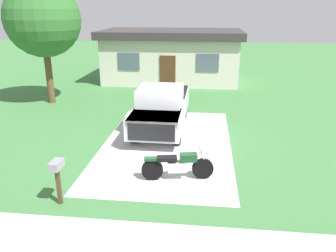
{
  "coord_description": "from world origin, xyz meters",
  "views": [
    {
      "loc": [
        1.4,
        -12.12,
        5.04
      ],
      "look_at": [
        0.09,
        -0.46,
        0.9
      ],
      "focal_mm": 36.36,
      "sensor_mm": 36.0,
      "label": 1
    }
  ],
  "objects_px": {
    "shade_tree": "(43,19)",
    "neighbor_house": "(172,55)",
    "motorcycle": "(178,165)",
    "pickup_truck": "(162,106)",
    "mailbox": "(57,171)"
  },
  "relations": [
    {
      "from": "motorcycle",
      "to": "neighbor_house",
      "type": "xyz_separation_m",
      "value": [
        -1.7,
        14.73,
        1.32
      ]
    },
    {
      "from": "shade_tree",
      "to": "neighbor_house",
      "type": "relative_size",
      "value": 0.66
    },
    {
      "from": "mailbox",
      "to": "pickup_truck",
      "type": "bearing_deg",
      "value": 73.15
    },
    {
      "from": "pickup_truck",
      "to": "neighbor_house",
      "type": "height_order",
      "value": "neighbor_house"
    },
    {
      "from": "pickup_truck",
      "to": "mailbox",
      "type": "bearing_deg",
      "value": -106.85
    },
    {
      "from": "motorcycle",
      "to": "shade_tree",
      "type": "bearing_deg",
      "value": 133.64
    },
    {
      "from": "mailbox",
      "to": "neighbor_house",
      "type": "xyz_separation_m",
      "value": [
        1.35,
        16.46,
        0.81
      ]
    },
    {
      "from": "motorcycle",
      "to": "pickup_truck",
      "type": "distance_m",
      "value": 4.84
    },
    {
      "from": "pickup_truck",
      "to": "mailbox",
      "type": "xyz_separation_m",
      "value": [
        -1.94,
        -6.41,
        0.03
      ]
    },
    {
      "from": "motorcycle",
      "to": "mailbox",
      "type": "xyz_separation_m",
      "value": [
        -3.05,
        -1.73,
        0.51
      ]
    },
    {
      "from": "mailbox",
      "to": "neighbor_house",
      "type": "height_order",
      "value": "neighbor_house"
    },
    {
      "from": "motorcycle",
      "to": "pickup_truck",
      "type": "xyz_separation_m",
      "value": [
        -1.1,
        4.68,
        0.48
      ]
    },
    {
      "from": "mailbox",
      "to": "shade_tree",
      "type": "height_order",
      "value": "shade_tree"
    },
    {
      "from": "motorcycle",
      "to": "pickup_truck",
      "type": "height_order",
      "value": "pickup_truck"
    },
    {
      "from": "mailbox",
      "to": "neighbor_house",
      "type": "distance_m",
      "value": 16.54
    }
  ]
}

